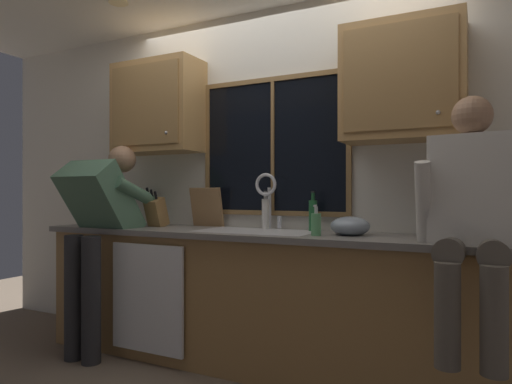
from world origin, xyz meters
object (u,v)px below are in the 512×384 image
Objects in this scene: person_sitting_on_counter at (472,209)px; cutting_board at (207,207)px; knife_block at (156,212)px; person_standing at (99,223)px; soap_dispenser at (316,224)px; bottle_tall_clear at (313,215)px; bottle_green_glass at (265,213)px; mixing_bowl at (350,226)px.

cutting_board is at bearing 165.33° from person_sitting_on_counter.
cutting_board is (0.34, 0.19, 0.04)m from knife_block.
knife_block is (-2.21, 0.30, -0.08)m from person_sitting_on_counter.
person_standing is 2.46m from person_sitting_on_counter.
soap_dispenser is at bearing -18.16° from cutting_board.
bottle_tall_clear is (0.88, -0.03, -0.04)m from cutting_board.
person_sitting_on_counter is 2.23m from knife_block.
bottle_green_glass is at bearing 147.86° from soap_dispenser.
person_standing is at bearing -169.45° from mixing_bowl.
person_standing is 4.81× the size of knife_block.
person_sitting_on_counter is at bearing -19.06° from bottle_green_glass.
person_sitting_on_counter is 4.60× the size of bottle_tall_clear.
soap_dispenser is (-0.86, 0.16, -0.11)m from person_sitting_on_counter.
person_standing reaches higher than bottle_tall_clear.
person_sitting_on_counter reaches higher than bottle_green_glass.
person_sitting_on_counter is at bearing 0.86° from person_standing.
mixing_bowl is 0.69m from bottle_green_glass.
mixing_bowl is at bearing 10.55° from person_standing.
person_standing is 1.23× the size of person_sitting_on_counter.
soap_dispenser is at bearing 6.97° from person_standing.
knife_block is 1.13× the size of bottle_green_glass.
bottle_green_glass is at bearing -2.47° from cutting_board.
cutting_board is (-1.87, 0.49, -0.03)m from person_sitting_on_counter.
bottle_green_glass is 1.03× the size of bottle_tall_clear.
knife_block reaches higher than soap_dispenser.
bottle_green_glass is (0.86, 0.16, 0.01)m from knife_block.
cutting_board reaches higher than mixing_bowl.
bottle_green_glass is 0.36m from bottle_tall_clear.
bottle_green_glass is (1.11, 0.50, 0.08)m from person_standing.
bottle_green_glass reaches higher than soap_dispenser.
knife_block is 1.17× the size of bottle_tall_clear.
person_sitting_on_counter is 0.76m from mixing_bowl.
mixing_bowl is 0.86× the size of bottle_green_glass.
knife_block is 1.36m from soap_dispenser.
bottle_green_glass reaches higher than mixing_bowl.
knife_block is at bearing 179.63° from mixing_bowl.
person_sitting_on_counter is 4.13× the size of cutting_board.
person_standing is 0.43m from knife_block.
knife_block reaches higher than bottle_tall_clear.
person_standing is 5.07× the size of cutting_board.
mixing_bowl is 0.89× the size of bottle_tall_clear.
person_sitting_on_counter is at bearing -14.67° from cutting_board.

